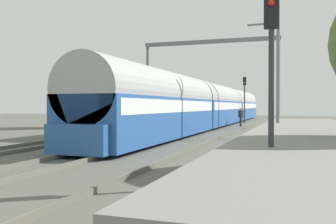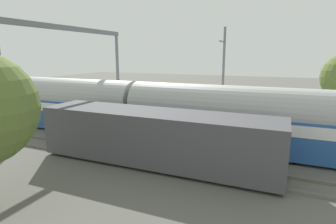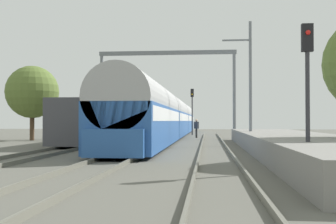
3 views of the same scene
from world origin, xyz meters
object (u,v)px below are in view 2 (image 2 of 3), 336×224
passenger_train (49,102)px  freight_car (156,137)px  person_crossing (84,109)px  railway_signal_far (11,81)px  catenary_gantry (73,57)px

passenger_train → freight_car: passenger_train is taller
passenger_train → person_crossing: size_ratio=28.44×
passenger_train → railway_signal_far: railway_signal_far is taller
catenary_gantry → passenger_train: bearing=90.0°
freight_car → railway_signal_far: railway_signal_far is taller
passenger_train → railway_signal_far: bearing=74.0°
passenger_train → railway_signal_far: size_ratio=9.57×
railway_signal_far → catenary_gantry: 9.96m
freight_car → railway_signal_far: size_ratio=2.53×
freight_car → railway_signal_far: (5.90, 18.32, 1.81)m
passenger_train → person_crossing: (2.59, -1.37, -0.94)m
freight_car → person_crossing: size_ratio=7.51×
catenary_gantry → freight_car: bearing=-114.3°
railway_signal_far → catenary_gantry: size_ratio=0.42×
passenger_train → catenary_gantry: catenary_gantry is taller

